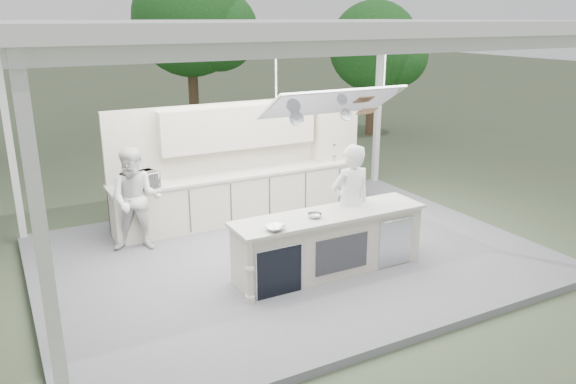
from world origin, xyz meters
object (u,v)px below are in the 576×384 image
back_counter (244,195)px  sous_chef (136,200)px  demo_island (328,243)px  head_chef (350,204)px

back_counter → sous_chef: sous_chef is taller
demo_island → sous_chef: bearing=136.2°
demo_island → back_counter: 2.82m
head_chef → sous_chef: head_chef is taller
head_chef → sous_chef: bearing=-35.1°
head_chef → sous_chef: (-2.89, 2.05, -0.08)m
head_chef → sous_chef: size_ratio=1.09×
demo_island → head_chef: head_chef is taller
back_counter → sous_chef: bearing=-165.9°
demo_island → back_counter: size_ratio=0.61×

